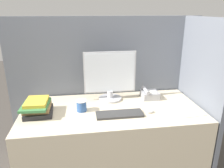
{
  "coord_description": "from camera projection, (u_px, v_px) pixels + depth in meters",
  "views": [
    {
      "loc": [
        -0.27,
        -1.44,
        1.6
      ],
      "look_at": [
        0.01,
        0.44,
        0.95
      ],
      "focal_mm": 35.0,
      "sensor_mm": 36.0,
      "label": 1
    }
  ],
  "objects": [
    {
      "name": "cubicle_panel_rear",
      "position": [
        106.0,
        88.0,
        2.44
      ],
      "size": [
        2.06,
        0.04,
        1.54
      ],
      "color": "slate",
      "rests_on": "ground_plane"
    },
    {
      "name": "cubicle_panel_right",
      "position": [
        197.0,
        97.0,
        2.18
      ],
      "size": [
        0.04,
        0.86,
        1.54
      ],
      "color": "slate",
      "rests_on": "ground_plane"
    },
    {
      "name": "desk",
      "position": [
        112.0,
        141.0,
        2.16
      ],
      "size": [
        1.66,
        0.8,
        0.72
      ],
      "color": "beige",
      "rests_on": "ground_plane"
    },
    {
      "name": "monitor",
      "position": [
        110.0,
        78.0,
        2.19
      ],
      "size": [
        0.52,
        0.23,
        0.5
      ],
      "color": "#B7B7BC",
      "rests_on": "desk"
    },
    {
      "name": "keyboard",
      "position": [
        120.0,
        114.0,
        1.92
      ],
      "size": [
        0.41,
        0.15,
        0.02
      ],
      "color": "#333333",
      "rests_on": "desk"
    },
    {
      "name": "mouse",
      "position": [
        150.0,
        111.0,
        1.96
      ],
      "size": [
        0.06,
        0.04,
        0.03
      ],
      "color": "silver",
      "rests_on": "desk"
    },
    {
      "name": "coffee_cup",
      "position": [
        82.0,
        106.0,
        1.98
      ],
      "size": [
        0.1,
        0.1,
        0.1
      ],
      "color": "#335999",
      "rests_on": "desk"
    },
    {
      "name": "book_stack",
      "position": [
        37.0,
        108.0,
        1.92
      ],
      "size": [
        0.26,
        0.3,
        0.13
      ],
      "color": "#262628",
      "rests_on": "desk"
    },
    {
      "name": "desk_telephone",
      "position": [
        149.0,
        94.0,
        2.28
      ],
      "size": [
        0.17,
        0.18,
        0.11
      ],
      "color": "#99999E",
      "rests_on": "desk"
    },
    {
      "name": "paper_pile",
      "position": [
        187.0,
        110.0,
        2.0
      ],
      "size": [
        0.24,
        0.28,
        0.01
      ],
      "color": "white",
      "rests_on": "desk"
    }
  ]
}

